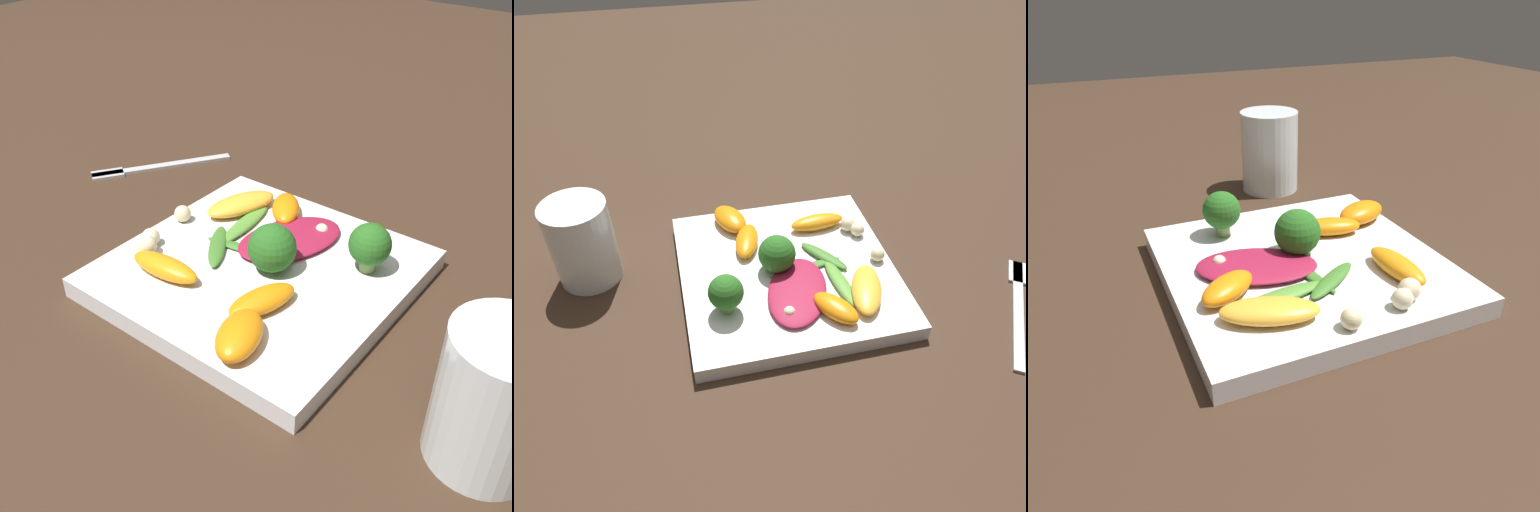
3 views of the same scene
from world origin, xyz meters
TOP-DOWN VIEW (x-y plane):
  - ground_plane at (0.00, 0.00)m, footprint 2.40×2.40m
  - plate at (0.00, 0.00)m, footprint 0.25×0.25m
  - drinking_glass at (0.06, 0.23)m, footprint 0.07×0.07m
  - radicchio_leaf_0 at (-0.05, -0.00)m, footprint 0.12×0.10m
  - orange_segment_0 at (0.06, -0.06)m, footprint 0.03×0.07m
  - orange_segment_1 at (0.05, 0.04)m, footprint 0.07×0.04m
  - orange_segment_2 at (-0.06, -0.07)m, footprint 0.08×0.06m
  - orange_segment_3 at (-0.08, -0.03)m, footprint 0.06×0.05m
  - orange_segment_4 at (0.09, 0.05)m, footprint 0.07×0.05m
  - broccoli_floret_0 at (-0.05, 0.08)m, footprint 0.04×0.04m
  - broccoli_floret_1 at (-0.00, 0.01)m, footprint 0.04×0.04m
  - arugula_sprig_0 at (-0.04, -0.05)m, footprint 0.08×0.03m
  - arugula_sprig_1 at (-0.01, -0.02)m, footprint 0.03×0.09m
  - arugula_sprig_2 at (0.01, -0.05)m, footprint 0.07×0.05m
  - macadamia_nut_0 at (-0.01, -0.11)m, footprint 0.02×0.02m
  - macadamia_nut_1 at (-0.08, 0.02)m, footprint 0.01×0.01m
  - macadamia_nut_2 at (0.05, -0.09)m, footprint 0.02×0.02m
  - macadamia_nut_3 at (0.04, -0.10)m, footprint 0.02×0.02m

SIDE VIEW (x-z plane):
  - ground_plane at x=0.00m, z-range 0.00..0.00m
  - plate at x=0.00m, z-range 0.00..0.02m
  - arugula_sprig_1 at x=-0.01m, z-range 0.02..0.02m
  - arugula_sprig_0 at x=-0.04m, z-range 0.02..0.03m
  - arugula_sprig_2 at x=0.01m, z-range 0.02..0.03m
  - radicchio_leaf_0 at x=-0.05m, z-range 0.02..0.03m
  - macadamia_nut_1 at x=-0.08m, z-range 0.02..0.03m
  - orange_segment_2 at x=-0.06m, z-range 0.02..0.04m
  - orange_segment_1 at x=0.05m, z-range 0.02..0.04m
  - macadamia_nut_0 at x=-0.01m, z-range 0.02..0.04m
  - macadamia_nut_3 at x=0.04m, z-range 0.02..0.04m
  - orange_segment_0 at x=0.06m, z-range 0.02..0.04m
  - orange_segment_3 at x=-0.08m, z-range 0.02..0.04m
  - macadamia_nut_2 at x=0.05m, z-range 0.02..0.04m
  - orange_segment_4 at x=0.09m, z-range 0.02..0.04m
  - broccoli_floret_1 at x=0.00m, z-range 0.02..0.06m
  - broccoli_floret_0 at x=-0.05m, z-range 0.02..0.07m
  - drinking_glass at x=0.06m, z-range 0.00..0.10m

